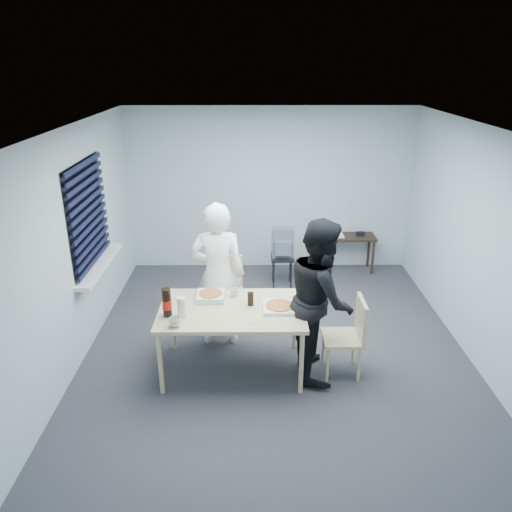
{
  "coord_description": "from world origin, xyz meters",
  "views": [
    {
      "loc": [
        -0.27,
        -5.28,
        3.27
      ],
      "look_at": [
        -0.24,
        0.1,
        1.12
      ],
      "focal_mm": 35.0,
      "sensor_mm": 36.0,
      "label": 1
    }
  ],
  "objects_px": {
    "side_table": "(347,240)",
    "mug_a": "(175,322)",
    "dining_table": "(232,313)",
    "chair_right": "(350,332)",
    "mug_b": "(234,293)",
    "soda_bottle": "(167,303)",
    "person_white": "(218,275)",
    "stool": "(282,263)",
    "chair_far": "(226,285)",
    "backpack": "(283,243)",
    "person_black": "(321,299)"
  },
  "relations": [
    {
      "from": "side_table",
      "to": "stool",
      "type": "relative_size",
      "value": 1.89
    },
    {
      "from": "mug_a",
      "to": "stool",
      "type": "bearing_deg",
      "value": 64.71
    },
    {
      "from": "side_table",
      "to": "stool",
      "type": "bearing_deg",
      "value": -151.51
    },
    {
      "from": "side_table",
      "to": "mug_a",
      "type": "xyz_separation_m",
      "value": [
        -2.29,
        -3.17,
        0.29
      ]
    },
    {
      "from": "person_black",
      "to": "mug_a",
      "type": "bearing_deg",
      "value": 103.32
    },
    {
      "from": "person_black",
      "to": "side_table",
      "type": "bearing_deg",
      "value": -15.79
    },
    {
      "from": "person_black",
      "to": "dining_table",
      "type": "bearing_deg",
      "value": 88.58
    },
    {
      "from": "mug_b",
      "to": "stool",
      "type": "bearing_deg",
      "value": 71.21
    },
    {
      "from": "person_black",
      "to": "stool",
      "type": "bearing_deg",
      "value": 7.0
    },
    {
      "from": "mug_b",
      "to": "person_black",
      "type": "bearing_deg",
      "value": -18.8
    },
    {
      "from": "chair_right",
      "to": "person_white",
      "type": "relative_size",
      "value": 0.5
    },
    {
      "from": "chair_right",
      "to": "chair_far",
      "type": "bearing_deg",
      "value": 139.78
    },
    {
      "from": "person_black",
      "to": "mug_b",
      "type": "height_order",
      "value": "person_black"
    },
    {
      "from": "chair_far",
      "to": "side_table",
      "type": "height_order",
      "value": "chair_far"
    },
    {
      "from": "chair_right",
      "to": "mug_a",
      "type": "relative_size",
      "value": 7.24
    },
    {
      "from": "chair_far",
      "to": "person_white",
      "type": "distance_m",
      "value": 0.63
    },
    {
      "from": "chair_far",
      "to": "backpack",
      "type": "bearing_deg",
      "value": 53.88
    },
    {
      "from": "stool",
      "to": "dining_table",
      "type": "bearing_deg",
      "value": -106.88
    },
    {
      "from": "person_black",
      "to": "soda_bottle",
      "type": "xyz_separation_m",
      "value": [
        -1.61,
        -0.14,
        0.03
      ]
    },
    {
      "from": "mug_b",
      "to": "chair_far",
      "type": "bearing_deg",
      "value": 99.54
    },
    {
      "from": "person_black",
      "to": "stool",
      "type": "distance_m",
      "value": 2.31
    },
    {
      "from": "chair_far",
      "to": "person_white",
      "type": "height_order",
      "value": "person_white"
    },
    {
      "from": "stool",
      "to": "chair_far",
      "type": "bearing_deg",
      "value": -125.78
    },
    {
      "from": "person_white",
      "to": "chair_far",
      "type": "bearing_deg",
      "value": -97.34
    },
    {
      "from": "dining_table",
      "to": "stool",
      "type": "bearing_deg",
      "value": 73.12
    },
    {
      "from": "chair_far",
      "to": "mug_a",
      "type": "bearing_deg",
      "value": -106.16
    },
    {
      "from": "side_table",
      "to": "person_black",
      "type": "bearing_deg",
      "value": -105.79
    },
    {
      "from": "person_white",
      "to": "stool",
      "type": "xyz_separation_m",
      "value": [
        0.86,
        1.6,
        -0.52
      ]
    },
    {
      "from": "chair_right",
      "to": "person_black",
      "type": "xyz_separation_m",
      "value": [
        -0.34,
        0.05,
        0.37
      ]
    },
    {
      "from": "person_white",
      "to": "soda_bottle",
      "type": "distance_m",
      "value": 0.9
    },
    {
      "from": "person_white",
      "to": "person_black",
      "type": "bearing_deg",
      "value": 150.84
    },
    {
      "from": "backpack",
      "to": "soda_bottle",
      "type": "height_order",
      "value": "soda_bottle"
    },
    {
      "from": "dining_table",
      "to": "mug_b",
      "type": "relative_size",
      "value": 15.64
    },
    {
      "from": "chair_right",
      "to": "side_table",
      "type": "distance_m",
      "value": 2.9
    },
    {
      "from": "dining_table",
      "to": "chair_right",
      "type": "relative_size",
      "value": 1.76
    },
    {
      "from": "person_white",
      "to": "person_black",
      "type": "xyz_separation_m",
      "value": [
        1.13,
        -0.63,
        0.0
      ]
    },
    {
      "from": "mug_b",
      "to": "soda_bottle",
      "type": "relative_size",
      "value": 0.32
    },
    {
      "from": "person_white",
      "to": "mug_a",
      "type": "bearing_deg",
      "value": 69.57
    },
    {
      "from": "dining_table",
      "to": "side_table",
      "type": "height_order",
      "value": "dining_table"
    },
    {
      "from": "dining_table",
      "to": "soda_bottle",
      "type": "height_order",
      "value": "soda_bottle"
    },
    {
      "from": "person_white",
      "to": "backpack",
      "type": "height_order",
      "value": "person_white"
    },
    {
      "from": "person_black",
      "to": "soda_bottle",
      "type": "bearing_deg",
      "value": 94.9
    },
    {
      "from": "stool",
      "to": "mug_a",
      "type": "bearing_deg",
      "value": -115.29
    },
    {
      "from": "person_white",
      "to": "chair_right",
      "type": "bearing_deg",
      "value": 155.15
    },
    {
      "from": "chair_far",
      "to": "stool",
      "type": "distance_m",
      "value": 1.36
    },
    {
      "from": "chair_right",
      "to": "soda_bottle",
      "type": "height_order",
      "value": "soda_bottle"
    },
    {
      "from": "side_table",
      "to": "mug_b",
      "type": "xyz_separation_m",
      "value": [
        -1.72,
        -2.5,
        0.29
      ]
    },
    {
      "from": "dining_table",
      "to": "chair_right",
      "type": "xyz_separation_m",
      "value": [
        1.28,
        -0.07,
        -0.19
      ]
    },
    {
      "from": "chair_far",
      "to": "backpack",
      "type": "xyz_separation_m",
      "value": [
        0.79,
        1.08,
        0.18
      ]
    },
    {
      "from": "chair_right",
      "to": "mug_b",
      "type": "height_order",
      "value": "chair_right"
    }
  ]
}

